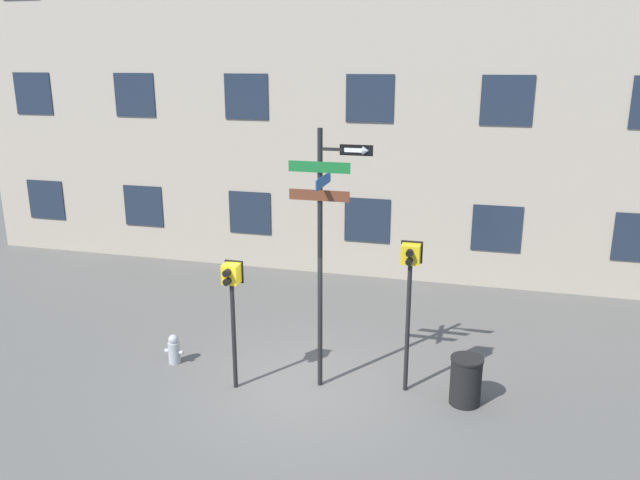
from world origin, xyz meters
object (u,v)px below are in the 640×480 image
(street_sign_pole, at_px, (323,236))
(pedestrian_signal_left, at_px, (232,292))
(pedestrian_signal_right, at_px, (410,278))
(trash_bin, at_px, (466,381))
(fire_hydrant, at_px, (174,349))

(street_sign_pole, relative_size, pedestrian_signal_left, 1.96)
(street_sign_pole, relative_size, pedestrian_signal_right, 1.69)
(trash_bin, bearing_deg, street_sign_pole, -179.10)
(trash_bin, bearing_deg, fire_hydrant, 179.31)
(street_sign_pole, height_order, trash_bin, street_sign_pole)
(street_sign_pole, bearing_deg, trash_bin, 0.90)
(trash_bin, bearing_deg, pedestrian_signal_right, 170.02)
(fire_hydrant, relative_size, trash_bin, 0.69)
(pedestrian_signal_right, height_order, fire_hydrant, pedestrian_signal_right)
(street_sign_pole, relative_size, fire_hydrant, 7.87)
(pedestrian_signal_left, relative_size, trash_bin, 2.77)
(pedestrian_signal_left, bearing_deg, trash_bin, 7.21)
(pedestrian_signal_left, height_order, fire_hydrant, pedestrian_signal_left)
(street_sign_pole, distance_m, fire_hydrant, 4.06)
(pedestrian_signal_right, xyz_separation_m, fire_hydrant, (-4.61, -0.12, -1.89))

